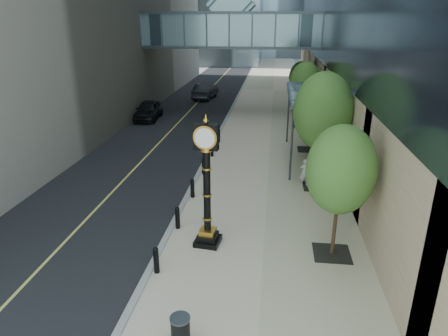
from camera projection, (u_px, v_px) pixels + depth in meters
The scene contains 13 objects.
ground at pixel (229, 298), 12.91m from camera, with size 320.00×320.00×0.00m, color gray.
road at pixel (210, 89), 50.87m from camera, with size 8.00×180.00×0.02m, color black.
sidewalk at pixel (273, 90), 49.93m from camera, with size 8.00×180.00×0.06m, color #C2AC95.
curb at pixel (241, 90), 50.40m from camera, with size 0.25×180.00×0.07m, color gray.
skywalk at pixel (232, 27), 36.55m from camera, with size 17.00×4.20×5.80m.
entrance_canopy at pixel (313, 94), 24.03m from camera, with size 3.00×8.00×4.38m.
bollard_row at pixel (198, 177), 21.40m from camera, with size 0.20×16.20×0.90m.
street_trees at pixel (313, 101), 24.88m from camera, with size 2.95×28.36×6.06m.
street_clock at pixel (207, 192), 15.18m from camera, with size 1.07×1.07×5.11m.
trash_bin at pixel (181, 333), 10.80m from camera, with size 0.52×0.52×0.90m, color black.
pedestrian at pixel (304, 173), 21.14m from camera, with size 0.56×0.37×1.53m, color #AEAB9F.
car_near at pixel (148, 110), 35.51m from camera, with size 1.92×4.78×1.63m, color black.
car_far at pixel (205, 91), 44.71m from camera, with size 1.80×5.16×1.70m, color black.
Camera 1 is at (1.15, -10.54, 8.48)m, focal length 32.00 mm.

